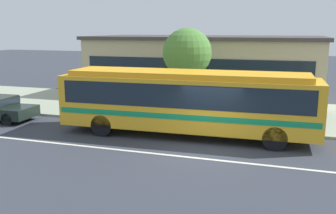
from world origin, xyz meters
The scene contains 9 objects.
ground_plane centered at (0.00, 0.00, 0.00)m, with size 120.00×120.00×0.00m, color #333741.
sidewalk_slab centered at (0.00, 7.42, 0.06)m, with size 60.00×8.00×0.12m, color #98A088.
lane_stripe_center centered at (0.00, -0.80, 0.00)m, with size 56.00×0.16×0.01m, color silver.
transit_bus centered at (-1.37, 2.07, 1.72)m, with size 11.59×2.96×2.95m.
pedestrian_waiting_near_sign centered at (-1.70, 5.44, 1.11)m, with size 0.37×0.37×1.69m.
pedestrian_walking_along_curb centered at (-2.38, 4.62, 1.06)m, with size 0.41×0.41×1.62m.
bus_stop_sign centered at (3.07, 3.99, 1.70)m, with size 0.16×0.43×2.46m.
street_tree_near_stop centered at (-2.53, 6.39, 3.48)m, with size 2.75×2.75×4.75m.
station_building centered at (-2.95, 13.04, 2.16)m, with size 16.40×7.93×4.31m.
Camera 1 is at (2.92, -14.06, 4.81)m, focal length 40.21 mm.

